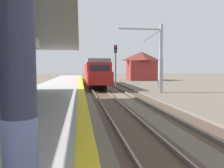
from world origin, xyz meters
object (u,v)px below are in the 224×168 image
Objects in this scene: approaching_train at (95,72)px; distant_trackside_house at (141,65)px; rail_signal_post at (116,64)px; platform_bench at (21,97)px; catenary_pylon_far_side at (158,60)px.

distant_trackside_house reaches higher than approaching_train.
rail_signal_post is at bearing -81.30° from approaching_train.
distant_trackside_house is at bearing 66.22° from platform_bench.
catenary_pylon_far_side reaches higher than rail_signal_post.
catenary_pylon_far_side is 4.69× the size of platform_bench.
approaching_train is at bearing -129.16° from distant_trackside_house.
rail_signal_post is 0.69× the size of catenary_pylon_far_side.
distant_trackside_house reaches higher than platform_bench.
catenary_pylon_far_side reaches higher than distant_trackside_house.
platform_bench is (-11.23, -12.47, -2.23)m from catenary_pylon_far_side.
catenary_pylon_far_side is at bearing -101.82° from distant_trackside_house.
approaching_train is at bearing 77.85° from platform_bench.
catenary_pylon_far_side reaches higher than platform_bench.
catenary_pylon_far_side is (6.23, -10.79, 1.43)m from approaching_train.
platform_bench is 40.79m from distant_trackside_house.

